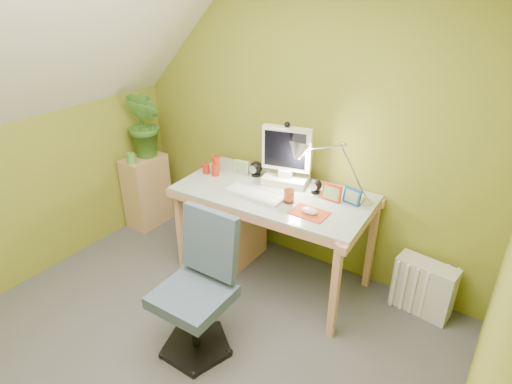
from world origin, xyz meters
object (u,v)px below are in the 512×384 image
Objects in this scene: potted_plant at (145,124)px; desk at (273,235)px; radiator at (423,287)px; monitor at (287,154)px; desk_lamp at (342,157)px; side_ledge at (147,191)px; task_chair at (192,295)px.

desk is at bearing -3.23° from potted_plant.
radiator is (1.14, 0.28, -0.18)m from desk.
monitor is 0.77× the size of desk_lamp.
side_ledge is 0.68m from potted_plant.
side_ledge is at bearing 175.38° from desk.
task_chair reaches higher than side_ledge.
task_chair is at bearing -93.07° from desk.
desk is 1.59m from potted_plant.
monitor is 0.70× the size of side_ledge.
desk_lamp is 1.54× the size of radiator.
task_chair is (0.01, -1.13, -0.58)m from monitor.
monitor reaches higher than task_chair.
monitor is 0.54× the size of task_chair.
potted_plant is at bearing -168.87° from radiator.
task_chair is at bearing -33.38° from side_ledge.
radiator is (2.62, 0.25, -0.14)m from side_ledge.
desk_lamp is at bearing -14.37° from monitor.
desk is 3.50× the size of radiator.
task_chair is (1.46, -1.03, -0.57)m from potted_plant.
monitor reaches higher than side_ledge.
side_ledge is at bearing -167.85° from radiator.
radiator is (1.13, 1.23, -0.25)m from task_chair.
monitor is at bearing 5.69° from side_ledge.
side_ledge is (-1.49, 0.03, -0.04)m from desk.
potted_plant is at bearing 173.38° from desk.
desk_lamp reaches higher than radiator.
monitor is 1.45m from potted_plant.
side_ledge is at bearing -126.28° from potted_plant.
monitor is 0.46m from desk_lamp.
monitor is at bearing -168.22° from radiator.
task_chair is 1.69m from radiator.
potted_plant reaches higher than desk.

